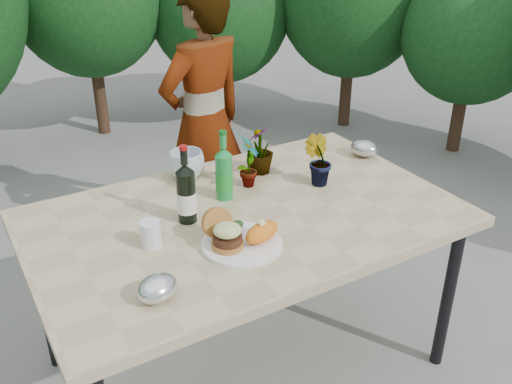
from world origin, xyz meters
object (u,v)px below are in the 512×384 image
dinner_plate (242,244)px  person (204,124)px  wine_bottle (186,194)px  patio_table (245,227)px

dinner_plate → person: bearing=70.1°
dinner_plate → wine_bottle: size_ratio=0.93×
person → dinner_plate: bearing=55.6°
wine_bottle → person: 1.02m
dinner_plate → person: 1.21m
patio_table → wine_bottle: 0.28m
person → patio_table: bearing=58.5°
patio_table → wine_bottle: wine_bottle is taller
patio_table → person: size_ratio=1.07×
wine_bottle → patio_table: bearing=-3.2°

